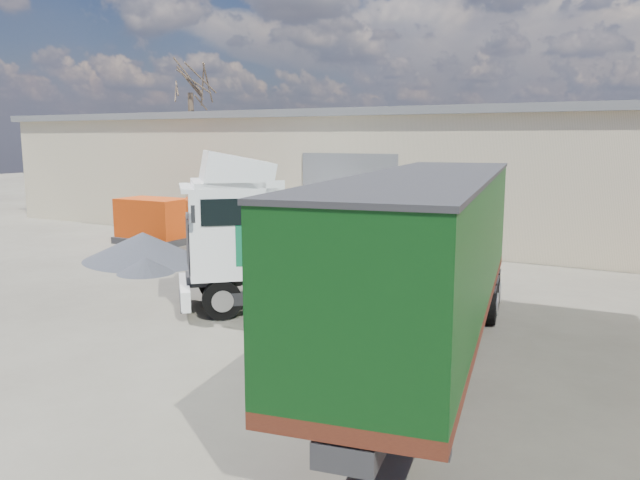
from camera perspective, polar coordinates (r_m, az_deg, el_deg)
The scene contains 8 objects.
ground at distance 14.79m, azimuth -7.50°, elevation -7.16°, with size 120.00×120.00×0.00m, color #282520.
warehouse at distance 31.02m, azimuth 0.85°, elevation 6.51°, with size 30.60×12.60×5.42m.
bare_tree at distance 41.23m, azimuth -11.81°, elevation 14.33°, with size 4.00×4.00×9.60m.
tractor_unit at distance 15.49m, azimuth -5.47°, elevation -0.17°, with size 5.67×5.43×3.88m.
box_trailer at distance 11.57m, azimuth 9.81°, elevation -0.83°, with size 4.03×10.90×3.55m.
panel_van at distance 22.93m, azimuth -1.20°, elevation 1.00°, with size 2.59×4.37×1.67m.
orange_skip at distance 25.80m, azimuth -14.98°, elevation 1.44°, with size 2.91×1.84×1.80m.
gravel_heap at distance 22.28m, azimuth -15.92°, elevation -0.64°, with size 5.86×5.86×1.00m.
Camera 1 is at (8.40, -11.44, 4.17)m, focal length 35.00 mm.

